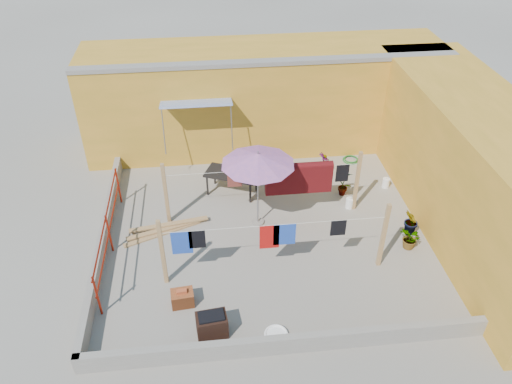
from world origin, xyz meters
TOP-DOWN VIEW (x-y plane):
  - ground at (0.00, 0.00)m, footprint 80.00×80.00m
  - wall_back at (0.50, 4.69)m, footprint 11.00×3.27m
  - wall_right at (5.20, 0.00)m, footprint 2.40×9.00m
  - parapet_front at (0.00, -3.58)m, footprint 8.30×0.16m
  - parapet_left at (-4.08, 0.00)m, footprint 0.16×7.30m
  - red_railing at (-3.85, -0.20)m, footprint 0.05×4.20m
  - clothesline_rig at (0.70, 0.51)m, footprint 5.09×2.35m
  - patio_umbrella at (-0.17, 0.47)m, footprint 2.04×2.04m
  - outdoor_table at (-0.74, 1.91)m, footprint 1.61×1.23m
  - brick_stack at (-2.12, -2.12)m, footprint 0.51×0.39m
  - lumber_pile at (-2.58, 0.41)m, footprint 2.15×0.94m
  - brazier at (-1.51, -2.99)m, footprint 0.67×0.48m
  - white_basin at (-0.22, -3.20)m, footprint 0.50×0.50m
  - water_jug_a at (2.40, 0.85)m, footprint 0.22×0.22m
  - water_jug_b at (3.70, 1.69)m, footprint 0.21×0.21m
  - green_hose at (3.08, 3.20)m, footprint 0.51×0.51m
  - plant_back_a at (0.53, 2.58)m, footprint 0.86×0.81m
  - plant_back_b at (2.03, 2.51)m, footprint 0.46×0.46m
  - plant_right_a at (2.37, 1.47)m, footprint 0.49×0.37m
  - plant_right_b at (3.63, -0.42)m, footprint 0.46×0.52m
  - plant_right_c at (3.44, -0.93)m, footprint 0.54×0.60m

SIDE VIEW (x-z plane):
  - ground at x=0.00m, z-range 0.00..0.00m
  - green_hose at x=3.08m, z-range 0.00..0.07m
  - white_basin at x=-0.22m, z-range 0.00..0.09m
  - lumber_pile at x=-2.58m, z-range 0.00..0.13m
  - water_jug_b at x=3.70m, z-range -0.02..0.31m
  - water_jug_a at x=2.40m, z-range -0.02..0.32m
  - brick_stack at x=-2.12m, z-range -0.03..0.39m
  - parapet_front at x=0.00m, z-range 0.00..0.44m
  - parapet_left at x=-4.08m, z-range 0.00..0.44m
  - brazier at x=-1.51m, z-range -0.01..0.55m
  - plant_right_c at x=3.44m, z-range 0.00..0.59m
  - plant_back_b at x=2.03m, z-range 0.00..0.73m
  - plant_back_a at x=0.53m, z-range 0.00..0.76m
  - plant_right_b at x=3.63m, z-range 0.00..0.78m
  - plant_right_a at x=2.37m, z-range 0.00..0.84m
  - outdoor_table at x=-0.74m, z-range 0.27..0.95m
  - red_railing at x=-3.85m, z-range 0.17..1.27m
  - clothesline_rig at x=0.70m, z-range 0.18..1.98m
  - wall_right at x=5.20m, z-range 0.00..3.20m
  - wall_back at x=0.50m, z-range 0.00..3.21m
  - patio_umbrella at x=-0.17m, z-range 0.88..3.08m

